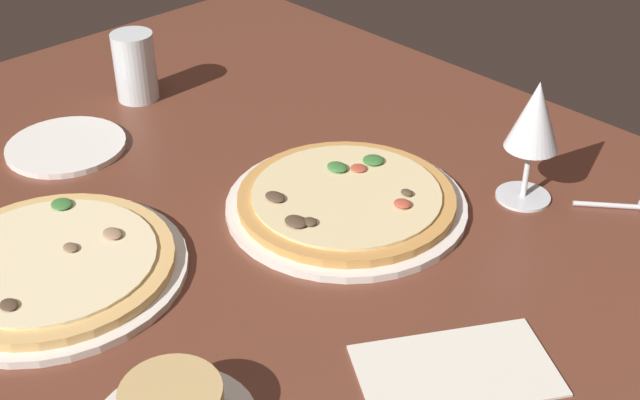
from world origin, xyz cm
name	(u,v)px	position (x,y,z in cm)	size (l,w,h in cm)	color
dining_table	(293,243)	(0.00, 0.00, 2.00)	(150.00, 110.00, 4.00)	brown
pizza_main	(346,201)	(-1.19, -8.43, 5.22)	(31.94, 31.94, 3.37)	silver
pizza_side	(52,266)	(12.78, 26.73, 5.21)	(31.84, 31.84, 3.24)	silver
wine_glass_far	(535,120)	(-15.75, -27.68, 15.87)	(7.37, 7.37, 17.21)	silver
water_glass	(136,71)	(45.71, -6.94, 8.80)	(6.76, 6.76, 11.23)	silver
side_plate	(66,146)	(38.73, 10.36, 4.45)	(17.53, 17.53, 0.90)	white
paper_menu	(456,370)	(-30.36, 4.70, 4.15)	(11.73, 20.30, 0.30)	silver
spoon	(637,206)	(-27.82, -36.33, 4.45)	(10.10, 9.01, 1.00)	silver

